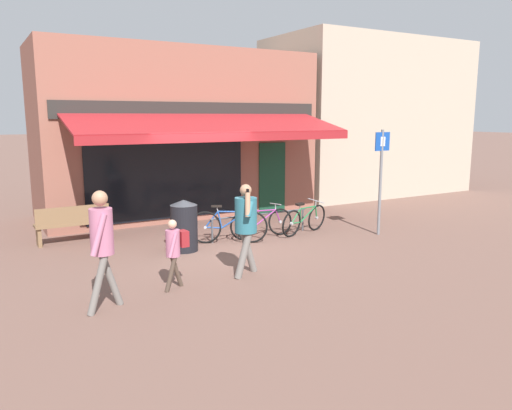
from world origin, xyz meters
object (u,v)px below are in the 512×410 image
bicycle_blue (228,226)px  litter_bin (184,225)px  parking_sign (381,171)px  park_bench (72,223)px  bicycle_green (304,219)px  pedestrian_adult (246,220)px  pedestrian_child (175,245)px  pedestrian_second_adult (102,237)px  bicycle_purple (262,223)px

bicycle_blue → litter_bin: (-1.14, -0.15, 0.17)m
parking_sign → park_bench: size_ratio=1.59×
bicycle_green → pedestrian_adult: (-2.80, -2.12, 0.66)m
pedestrian_child → parking_sign: size_ratio=0.47×
bicycle_blue → pedestrian_second_adult: (-3.42, -2.69, 0.73)m
parking_sign → litter_bin: bearing=168.4°
bicycle_blue → pedestrian_adult: 2.48m
pedestrian_adult → parking_sign: size_ratio=0.66×
bicycle_purple → park_bench: (-4.02, 1.68, 0.11)m
bicycle_green → pedestrian_child: size_ratio=1.36×
litter_bin → parking_sign: 4.89m
bicycle_green → parking_sign: (1.54, -0.97, 1.19)m
bicycle_green → pedestrian_second_adult: size_ratio=0.90×
bicycle_purple → pedestrian_child: (-3.10, -2.41, 0.39)m
pedestrian_adult → parking_sign: parking_sign is taller
bicycle_blue → park_bench: bicycle_blue is taller
parking_sign → park_bench: 7.33m
bicycle_blue → parking_sign: (3.55, -1.12, 1.17)m
pedestrian_second_adult → park_bench: 4.52m
park_bench → bicycle_blue: bearing=-30.5°
pedestrian_adult → pedestrian_second_adult: size_ratio=0.93×
bicycle_green → pedestrian_adult: bearing=-159.4°
bicycle_green → pedestrian_second_adult: bearing=-171.4°
bicycle_purple → pedestrian_adult: (-1.71, -2.35, 0.67)m
bicycle_blue → bicycle_green: 2.02m
pedestrian_adult → pedestrian_child: 1.41m
bicycle_purple → pedestrian_adult: size_ratio=0.99×
pedestrian_adult → pedestrian_child: pedestrian_adult is taller
pedestrian_child → bicycle_blue: bearing=-138.3°
pedestrian_child → bicycle_green: bearing=-157.8°
pedestrian_adult → pedestrian_child: size_ratio=1.41×
bicycle_green → park_bench: bearing=143.0°
litter_bin → bicycle_green: bearing=0.0°
bicycle_purple → pedestrian_adult: bearing=-124.3°
bicycle_blue → litter_bin: 1.16m
bicycle_green → pedestrian_child: (-4.19, -2.18, 0.39)m
pedestrian_second_adult → pedestrian_adult: bearing=-175.1°
pedestrian_adult → park_bench: 4.68m
bicycle_purple → litter_bin: (-2.07, -0.23, 0.20)m
bicycle_purple → park_bench: park_bench is taller
pedestrian_adult → pedestrian_second_adult: 2.67m
pedestrian_adult → park_bench: bearing=-61.1°
bicycle_purple → park_bench: bearing=159.1°
pedestrian_second_adult → park_bench: (0.33, 4.46, -0.65)m
bicycle_purple → litter_bin: 2.09m
bicycle_purple → parking_sign: size_ratio=0.66×
bicycle_green → bicycle_blue: bearing=159.2°
pedestrian_child → park_bench: size_ratio=0.75×
bicycle_green → park_bench: 5.46m
bicycle_purple → pedestrian_second_adult: 5.22m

